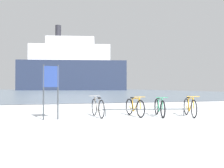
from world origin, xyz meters
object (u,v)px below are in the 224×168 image
(bicycle_0, at_px, (98,107))
(bicycle_3, at_px, (190,107))
(bicycle_2, at_px, (160,107))
(bicycle_1, at_px, (135,107))
(ferry_ship, at_px, (73,68))
(info_sign, at_px, (51,82))

(bicycle_0, bearing_deg, bicycle_3, -11.91)
(bicycle_2, bearing_deg, bicycle_0, 169.38)
(bicycle_1, distance_m, bicycle_3, 2.19)
(bicycle_1, bearing_deg, bicycle_2, -17.87)
(bicycle_0, distance_m, ferry_ship, 84.59)
(bicycle_0, height_order, ferry_ship, ferry_ship)
(bicycle_2, xyz_separation_m, ferry_ship, (3.69, 84.40, 8.46))
(bicycle_2, bearing_deg, bicycle_1, 162.13)
(bicycle_0, relative_size, info_sign, 0.85)
(bicycle_0, distance_m, bicycle_1, 1.48)
(bicycle_0, relative_size, bicycle_2, 0.98)
(bicycle_0, distance_m, bicycle_2, 2.45)
(bicycle_2, xyz_separation_m, bicycle_3, (1.17, -0.30, 0.02))
(bicycle_2, bearing_deg, ferry_ship, 87.50)
(bicycle_3, relative_size, info_sign, 0.83)
(info_sign, bearing_deg, bicycle_2, -1.76)
(bicycle_2, distance_m, info_sign, 4.28)
(bicycle_1, relative_size, bicycle_2, 1.00)
(bicycle_2, distance_m, ferry_ship, 84.90)
(bicycle_2, bearing_deg, bicycle_3, -14.53)
(bicycle_1, xyz_separation_m, bicycle_2, (0.94, -0.30, -0.01))
(bicycle_2, relative_size, info_sign, 0.87)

